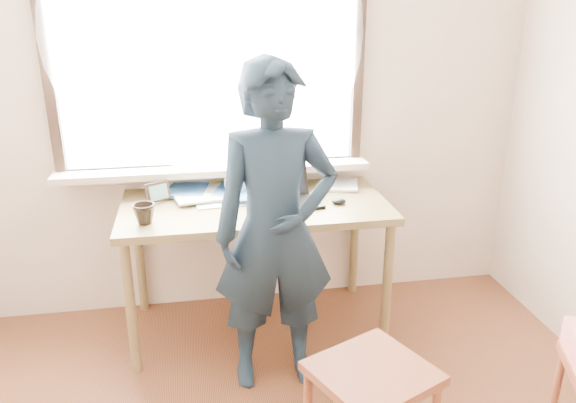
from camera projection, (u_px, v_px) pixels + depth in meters
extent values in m
cube|color=beige|center=(245.00, 104.00, 3.34)|extent=(3.50, 0.02, 2.60)
cube|color=white|center=(209.00, 53.00, 3.19)|extent=(1.70, 0.01, 1.30)
cube|color=black|center=(214.00, 168.00, 3.41)|extent=(1.82, 0.06, 0.06)
cube|color=black|center=(45.00, 56.00, 3.03)|extent=(0.06, 0.06, 1.30)
cube|color=black|center=(358.00, 50.00, 3.32)|extent=(0.06, 0.06, 1.30)
cube|color=beige|center=(215.00, 170.00, 3.35)|extent=(1.85, 0.20, 0.04)
cube|color=white|center=(208.00, 35.00, 3.09)|extent=(1.95, 0.02, 1.65)
cube|color=olive|center=(255.00, 206.00, 3.18)|extent=(1.50, 0.75, 0.04)
cylinder|color=olive|center=(131.00, 309.00, 2.91)|extent=(0.05, 0.05, 0.76)
cylinder|color=olive|center=(140.00, 255.00, 3.50)|extent=(0.05, 0.05, 0.76)
cylinder|color=olive|center=(387.00, 286.00, 3.14)|extent=(0.05, 0.05, 0.76)
cylinder|color=olive|center=(354.00, 240.00, 3.73)|extent=(0.05, 0.05, 0.76)
cube|color=black|center=(287.00, 204.00, 3.12)|extent=(0.41, 0.33, 0.02)
cube|color=black|center=(278.00, 178.00, 3.19)|extent=(0.37, 0.16, 0.24)
cube|color=black|center=(278.00, 178.00, 3.19)|extent=(0.32, 0.13, 0.20)
cube|color=black|center=(288.00, 204.00, 3.11)|extent=(0.34, 0.22, 0.00)
imported|color=white|center=(236.00, 186.00, 3.29)|extent=(0.19, 0.19, 0.10)
imported|color=black|center=(144.00, 214.00, 2.87)|extent=(0.12, 0.12, 0.11)
ellipsoid|color=black|center=(339.00, 201.00, 3.15)|extent=(0.08, 0.06, 0.03)
cube|color=white|center=(221.00, 200.00, 3.21)|extent=(0.22, 0.32, 0.01)
cube|color=white|center=(210.00, 188.00, 3.38)|extent=(0.32, 0.30, 0.02)
cube|color=white|center=(238.00, 193.00, 3.27)|extent=(0.29, 0.33, 0.02)
cube|color=yellow|center=(234.00, 186.00, 3.39)|extent=(0.34, 0.34, 0.01)
cube|color=white|center=(176.00, 200.00, 3.17)|extent=(0.30, 0.32, 0.00)
cube|color=white|center=(216.00, 194.00, 3.25)|extent=(0.35, 0.33, 0.00)
imported|color=white|center=(196.00, 194.00, 3.28)|extent=(0.26, 0.32, 0.03)
imported|color=white|center=(327.00, 184.00, 3.46)|extent=(0.25, 0.29, 0.02)
cube|color=black|center=(158.00, 193.00, 3.16)|extent=(0.13, 0.08, 0.11)
cube|color=#3B7C37|center=(158.00, 193.00, 3.16)|extent=(0.10, 0.06, 0.08)
cube|color=brown|center=(373.00, 373.00, 2.32)|extent=(0.59, 0.58, 0.04)
cylinder|color=brown|center=(374.00, 379.00, 2.64)|extent=(0.04, 0.04, 0.42)
cylinder|color=brown|center=(557.00, 388.00, 2.59)|extent=(0.04, 0.04, 0.40)
imported|color=#14212E|center=(275.00, 231.00, 2.72)|extent=(0.61, 0.41, 1.66)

